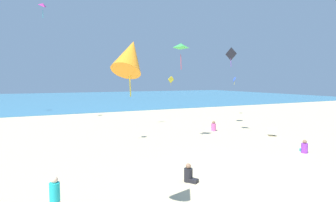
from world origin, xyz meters
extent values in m
plane|color=#C6B58C|center=(0.00, 10.00, 0.00)|extent=(120.00, 120.00, 0.00)
cube|color=teal|center=(0.00, 56.13, 0.03)|extent=(120.00, 60.00, 0.05)
cube|color=white|center=(8.34, 6.06, 0.19)|extent=(0.76, 0.76, 0.03)
cube|color=white|center=(8.16, 5.83, 0.41)|extent=(0.56, 0.51, 0.45)
cylinder|color=#B7B7BC|center=(8.23, 6.35, 0.10)|extent=(0.02, 0.02, 0.19)
cylinder|color=#B7B7BC|center=(8.65, 6.01, 0.10)|extent=(0.02, 0.02, 0.19)
cylinder|color=#19ADB2|center=(-6.98, -0.62, 0.99)|extent=(0.34, 0.34, 0.54)
sphere|color=beige|center=(-6.98, -0.62, 1.34)|extent=(0.20, 0.20, 0.20)
cylinder|color=black|center=(-1.88, 0.72, 0.27)|extent=(0.48, 0.48, 0.54)
sphere|color=#846047|center=(-1.88, 0.72, 0.64)|extent=(0.22, 0.22, 0.22)
cube|color=black|center=(-1.77, 0.53, 0.08)|extent=(0.44, 0.48, 0.16)
cylinder|color=#D8599E|center=(5.55, 9.50, 0.30)|extent=(0.51, 0.51, 0.60)
sphere|color=#846047|center=(5.55, 9.50, 0.71)|extent=(0.24, 0.24, 0.24)
cube|color=white|center=(5.46, 9.73, 0.09)|extent=(0.44, 0.52, 0.18)
cylinder|color=purple|center=(6.26, 1.67, 0.28)|extent=(0.50, 0.50, 0.55)
sphere|color=#846047|center=(6.26, 1.67, 0.65)|extent=(0.22, 0.22, 0.22)
cube|color=#19ADB2|center=(6.38, 1.85, 0.08)|extent=(0.46, 0.49, 0.16)
cube|color=black|center=(5.71, 7.65, 6.06)|extent=(0.33, 0.94, 0.97)
cylinder|color=purple|center=(5.71, 7.65, 5.42)|extent=(0.11, 0.06, 0.59)
pyramid|color=green|center=(1.15, 7.01, 6.34)|extent=(0.90, 0.73, 0.38)
cylinder|color=red|center=(1.15, 6.98, 5.30)|extent=(0.05, 0.14, 0.99)
pyramid|color=#DB3DA8|center=(-6.53, 19.90, 11.17)|extent=(0.90, 0.88, 0.46)
cylinder|color=#1EADAD|center=(-6.57, 19.95, 10.33)|extent=(0.06, 0.06, 0.75)
cube|color=yellow|center=(11.04, 28.40, 4.22)|extent=(1.12, 0.24, 1.11)
cylinder|color=orange|center=(11.04, 28.40, 3.58)|extent=(0.06, 0.11, 0.49)
cube|color=blue|center=(13.55, 16.78, 4.23)|extent=(0.26, 0.63, 0.62)
cylinder|color=yellow|center=(13.55, 16.78, 3.80)|extent=(0.04, 0.03, 0.40)
cone|color=orange|center=(-5.12, -1.79, 4.75)|extent=(1.37, 1.38, 1.21)
cylinder|color=yellow|center=(-5.12, -1.79, 4.02)|extent=(0.09, 0.09, 0.68)
camera|label=1|loc=(-7.35, -8.71, 4.12)|focal=29.26mm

